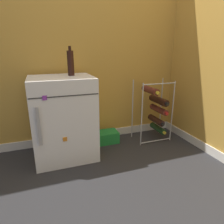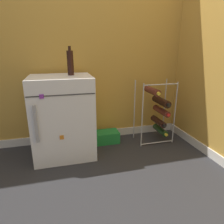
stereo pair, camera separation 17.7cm
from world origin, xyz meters
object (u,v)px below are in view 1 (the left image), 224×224
mini_fridge (64,118)px  fridge_top_bottle (71,63)px  wine_rack (156,109)px  soda_box (106,137)px

mini_fridge → fridge_top_bottle: size_ratio=3.01×
fridge_top_bottle → wine_rack: bearing=0.7°
mini_fridge → soda_box: (0.48, 0.15, -0.33)m
wine_rack → fridge_top_bottle: 1.10m
mini_fridge → fridge_top_bottle: bearing=22.9°
wine_rack → soda_box: bearing=171.3°
fridge_top_bottle → soda_box: bearing=15.4°
soda_box → fridge_top_bottle: 0.93m
wine_rack → soda_box: 0.67m
wine_rack → fridge_top_bottle: bearing=-179.3°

